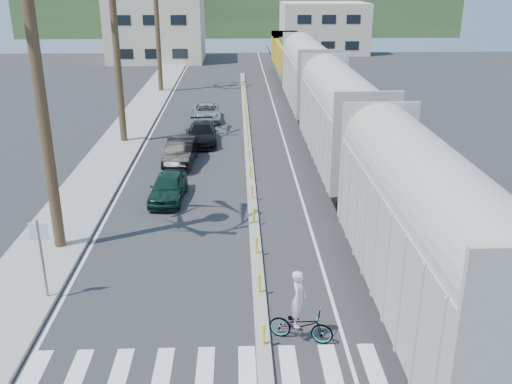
% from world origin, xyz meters
% --- Properties ---
extents(ground, '(140.00, 140.00, 0.00)m').
position_xyz_m(ground, '(0.00, 0.00, 0.00)').
color(ground, '#28282B').
rests_on(ground, ground).
extents(sidewalk, '(3.00, 90.00, 0.15)m').
position_xyz_m(sidewalk, '(-8.50, 25.00, 0.07)').
color(sidewalk, gray).
rests_on(sidewalk, ground).
extents(rails, '(1.56, 100.00, 0.06)m').
position_xyz_m(rails, '(5.00, 28.00, 0.03)').
color(rails, black).
rests_on(rails, ground).
extents(median, '(0.45, 60.00, 0.85)m').
position_xyz_m(median, '(0.00, 19.96, 0.09)').
color(median, gray).
rests_on(median, ground).
extents(crosswalk, '(14.00, 2.20, 0.01)m').
position_xyz_m(crosswalk, '(0.00, -2.00, 0.01)').
color(crosswalk, silver).
rests_on(crosswalk, ground).
extents(lane_markings, '(9.42, 90.00, 0.01)m').
position_xyz_m(lane_markings, '(-2.15, 25.00, 0.00)').
color(lane_markings, silver).
rests_on(lane_markings, ground).
extents(freight_train, '(3.00, 60.94, 5.85)m').
position_xyz_m(freight_train, '(5.00, 20.98, 2.91)').
color(freight_train, '#A3A196').
rests_on(freight_train, ground).
extents(street_sign, '(0.60, 0.08, 3.00)m').
position_xyz_m(street_sign, '(-7.30, 2.00, 1.97)').
color(street_sign, slate).
rests_on(street_sign, ground).
extents(buildings, '(38.00, 27.00, 10.00)m').
position_xyz_m(buildings, '(-6.41, 71.66, 4.36)').
color(buildings, beige).
rests_on(buildings, ground).
extents(hillside, '(80.00, 20.00, 12.00)m').
position_xyz_m(hillside, '(0.00, 100.00, 6.00)').
color(hillside, '#385628').
rests_on(hillside, ground).
extents(car_lead, '(2.09, 4.18, 1.36)m').
position_xyz_m(car_lead, '(-4.16, 11.32, 0.68)').
color(car_lead, black).
rests_on(car_lead, ground).
extents(car_second, '(2.13, 4.71, 1.49)m').
position_xyz_m(car_second, '(-4.05, 17.18, 0.74)').
color(car_second, black).
rests_on(car_second, ground).
extents(car_third, '(2.40, 4.82, 1.34)m').
position_xyz_m(car_third, '(-3.03, 21.61, 0.67)').
color(car_third, black).
rests_on(car_third, ground).
extents(car_rear, '(2.83, 4.86, 1.25)m').
position_xyz_m(car_rear, '(-3.05, 28.14, 0.63)').
color(car_rear, '#AAACAF').
rests_on(car_rear, ground).
extents(cyclist, '(1.87, 2.39, 2.36)m').
position_xyz_m(cyclist, '(1.15, -0.59, 0.74)').
color(cyclist, '#9EA0A5').
rests_on(cyclist, ground).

